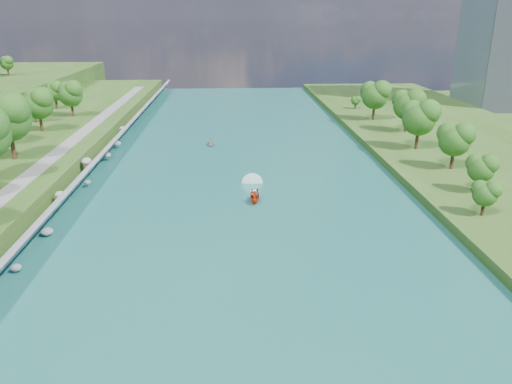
{
  "coord_description": "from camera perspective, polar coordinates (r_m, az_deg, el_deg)",
  "views": [
    {
      "loc": [
        -1.07,
        -56.9,
        27.06
      ],
      "look_at": [
        2.43,
        12.05,
        2.5
      ],
      "focal_mm": 35.0,
      "sensor_mm": 36.0,
      "label": 1
    }
  ],
  "objects": [
    {
      "name": "trees_east",
      "position": [
        101.02,
        19.68,
        6.78
      ],
      "size": [
        13.89,
        141.9,
        11.79
      ],
      "color": "#295316",
      "rests_on": "berm_east"
    },
    {
      "name": "ground",
      "position": [
        63.01,
        -1.66,
        -5.86
      ],
      "size": [
        260.0,
        260.0,
        0.0
      ],
      "primitive_type": "plane",
      "color": "#2D5119",
      "rests_on": "ground"
    },
    {
      "name": "raft",
      "position": [
        109.99,
        -5.22,
        5.51
      ],
      "size": [
        2.67,
        3.51,
        1.54
      ],
      "rotation": [
        0.0,
        0.0,
        0.11
      ],
      "color": "gray",
      "rests_on": "river_water"
    },
    {
      "name": "riprap_bank",
      "position": [
        83.72,
        -19.98,
        0.82
      ],
      "size": [
        4.19,
        236.0,
        4.32
      ],
      "color": "slate",
      "rests_on": "ground"
    },
    {
      "name": "motorboat",
      "position": [
        77.9,
        -0.21,
        -0.2
      ],
      "size": [
        3.6,
        18.65,
        2.2
      ],
      "rotation": [
        0.0,
        0.0,
        3.05
      ],
      "color": "red",
      "rests_on": "river_water"
    },
    {
      "name": "river_water",
      "position": [
        81.51,
        -1.99,
        0.22
      ],
      "size": [
        55.0,
        240.0,
        0.1
      ],
      "primitive_type": "cube",
      "color": "#18585D",
      "rests_on": "ground"
    },
    {
      "name": "riverside_path",
      "position": [
        86.34,
        -24.14,
        2.03
      ],
      "size": [
        3.0,
        200.0,
        0.1
      ],
      "primitive_type": "cube",
      "color": "gray",
      "rests_on": "berm_west"
    }
  ]
}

